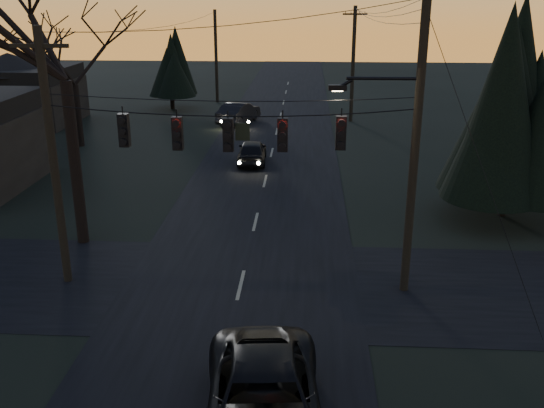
# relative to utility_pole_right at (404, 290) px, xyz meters

# --- Properties ---
(main_road) EXTENTS (8.00, 120.00, 0.02)m
(main_road) POSITION_rel_utility_pole_right_xyz_m (-5.50, 10.00, 0.01)
(main_road) COLOR black
(main_road) RESTS_ON ground
(cross_road) EXTENTS (60.00, 7.00, 0.02)m
(cross_road) POSITION_rel_utility_pole_right_xyz_m (-5.50, 0.00, 0.01)
(cross_road) COLOR black
(cross_road) RESTS_ON ground
(utility_pole_right) EXTENTS (5.00, 0.30, 10.00)m
(utility_pole_right) POSITION_rel_utility_pole_right_xyz_m (0.00, 0.00, 0.00)
(utility_pole_right) COLOR black
(utility_pole_right) RESTS_ON ground
(utility_pole_left) EXTENTS (1.80, 0.30, 8.50)m
(utility_pole_left) POSITION_rel_utility_pole_right_xyz_m (-11.50, 0.00, 0.00)
(utility_pole_left) COLOR black
(utility_pole_left) RESTS_ON ground
(utility_pole_far_r) EXTENTS (1.80, 0.30, 8.50)m
(utility_pole_far_r) POSITION_rel_utility_pole_right_xyz_m (0.00, 28.00, 0.00)
(utility_pole_far_r) COLOR black
(utility_pole_far_r) RESTS_ON ground
(utility_pole_far_l) EXTENTS (0.30, 0.30, 8.00)m
(utility_pole_far_l) POSITION_rel_utility_pole_right_xyz_m (-11.50, 36.00, 0.00)
(utility_pole_far_l) COLOR black
(utility_pole_far_l) RESTS_ON ground
(span_signal_assembly) EXTENTS (11.50, 0.44, 1.54)m
(span_signal_assembly) POSITION_rel_utility_pole_right_xyz_m (-5.74, 0.00, 5.29)
(span_signal_assembly) COLOR black
(span_signal_assembly) RESTS_ON ground
(bare_tree_left) EXTENTS (9.83, 9.83, 12.78)m
(bare_tree_left) POSITION_rel_utility_pole_right_xyz_m (-12.18, 3.42, 8.94)
(bare_tree_left) COLOR black
(bare_tree_left) RESTS_ON ground
(evergreen_right) EXTENTS (4.92, 4.92, 8.37)m
(evergreen_right) POSITION_rel_utility_pole_right_xyz_m (5.42, 7.51, 4.78)
(evergreen_right) COLOR black
(evergreen_right) RESTS_ON ground
(bare_tree_dist) EXTENTS (6.94, 6.94, 7.84)m
(bare_tree_dist) POSITION_rel_utility_pole_right_xyz_m (-17.96, 19.06, 5.48)
(bare_tree_dist) COLOR black
(bare_tree_dist) RESTS_ON ground
(evergreen_dist) EXTENTS (3.60, 3.60, 6.13)m
(evergreen_dist) POSITION_rel_utility_pole_right_xyz_m (-14.83, 32.45, 3.66)
(evergreen_dist) COLOR black
(evergreen_dist) RESTS_ON ground
(house_left_far) EXTENTS (9.00, 7.00, 5.20)m
(house_left_far) POSITION_rel_utility_pole_right_xyz_m (-25.50, 26.00, 2.60)
(house_left_far) COLOR black
(house_left_far) RESTS_ON ground
(suv_near) EXTENTS (3.17, 5.98, 1.60)m
(suv_near) POSITION_rel_utility_pole_right_xyz_m (-4.18, -7.27, 0.80)
(suv_near) COLOR black
(suv_near) RESTS_ON ground
(sedan_oncoming_a) EXTENTS (1.74, 4.03, 1.35)m
(sedan_oncoming_a) POSITION_rel_utility_pole_right_xyz_m (-6.50, 15.54, 0.68)
(sedan_oncoming_a) COLOR black
(sedan_oncoming_a) RESTS_ON ground
(sedan_oncoming_b) EXTENTS (3.05, 5.07, 1.58)m
(sedan_oncoming_b) POSITION_rel_utility_pole_right_xyz_m (-8.53, 26.80, 0.79)
(sedan_oncoming_b) COLOR black
(sedan_oncoming_b) RESTS_ON ground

